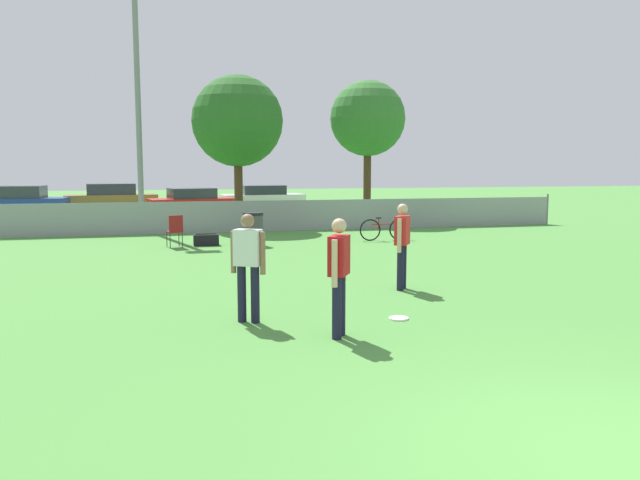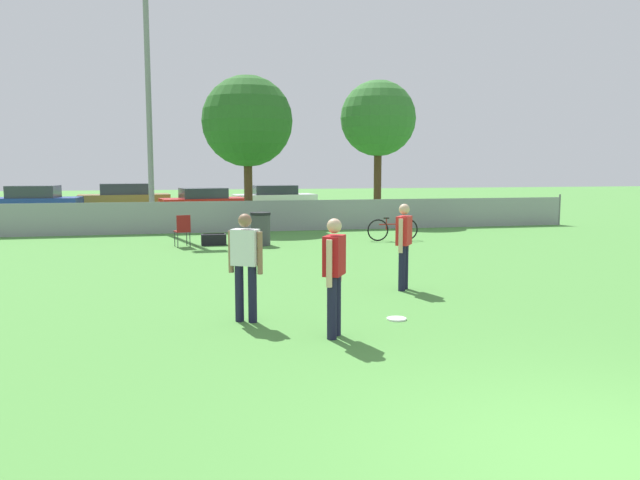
# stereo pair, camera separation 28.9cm
# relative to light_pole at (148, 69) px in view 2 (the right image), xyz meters

# --- Properties ---
(ground_plane) EXTENTS (120.00, 120.00, 0.00)m
(ground_plane) POSITION_rel_light_pole_xyz_m (4.29, -19.78, -5.79)
(ground_plane) COLOR #4C8C3D
(fence_backline) EXTENTS (22.92, 0.07, 1.21)m
(fence_backline) POSITION_rel_light_pole_xyz_m (4.29, -1.78, -5.23)
(fence_backline) COLOR gray
(fence_backline) RESTS_ON ground_plane
(light_pole) EXTENTS (0.90, 0.36, 10.00)m
(light_pole) POSITION_rel_light_pole_xyz_m (0.00, 0.00, 0.00)
(light_pole) COLOR gray
(light_pole) RESTS_ON ground_plane
(tree_near_pole) EXTENTS (3.41, 3.41, 5.71)m
(tree_near_pole) POSITION_rel_light_pole_xyz_m (3.57, 0.00, -1.80)
(tree_near_pole) COLOR #4C331E
(tree_near_pole) RESTS_ON ground_plane
(tree_far_right) EXTENTS (3.13, 3.13, 5.86)m
(tree_far_right) POSITION_rel_light_pole_xyz_m (9.13, 1.29, -1.52)
(tree_far_right) COLOR #4C331E
(tree_far_right) RESTS_ON ground_plane
(player_receiver_white) EXTENTS (0.48, 0.39, 1.62)m
(player_receiver_white) POSITION_rel_light_pole_xyz_m (1.98, -14.72, -4.86)
(player_receiver_white) COLOR #191933
(player_receiver_white) RESTS_ON ground_plane
(player_defender_red) EXTENTS (0.38, 0.49, 1.62)m
(player_defender_red) POSITION_rel_light_pole_xyz_m (3.06, -15.82, -4.86)
(player_defender_red) COLOR #191933
(player_defender_red) RESTS_ON ground_plane
(player_thrower_red) EXTENTS (0.40, 0.47, 1.62)m
(player_thrower_red) POSITION_rel_light_pole_xyz_m (5.10, -12.93, -4.86)
(player_thrower_red) COLOR #191933
(player_thrower_red) RESTS_ON ground_plane
(frisbee_disc) EXTENTS (0.30, 0.30, 0.03)m
(frisbee_disc) POSITION_rel_light_pole_xyz_m (4.21, -15.08, -5.77)
(frisbee_disc) COLOR white
(frisbee_disc) RESTS_ON ground_plane
(folding_chair_sideline) EXTENTS (0.49, 0.49, 0.92)m
(folding_chair_sideline) POSITION_rel_light_pole_xyz_m (1.09, -5.62, -5.26)
(folding_chair_sideline) COLOR #333338
(folding_chair_sideline) RESTS_ON ground_plane
(bicycle_sideline) EXTENTS (1.65, 0.44, 0.73)m
(bicycle_sideline) POSITION_rel_light_pole_xyz_m (7.49, -5.45, -5.43)
(bicycle_sideline) COLOR black
(bicycle_sideline) RESTS_ON ground_plane
(trash_bin) EXTENTS (0.60, 0.60, 0.97)m
(trash_bin) POSITION_rel_light_pole_xyz_m (3.32, -5.68, -5.30)
(trash_bin) COLOR #3F3F44
(trash_bin) RESTS_ON ground_plane
(gear_bag_sideline) EXTENTS (0.72, 0.40, 0.35)m
(gear_bag_sideline) POSITION_rel_light_pole_xyz_m (1.97, -5.35, -5.62)
(gear_bag_sideline) COLOR black
(gear_bag_sideline) RESTS_ON ground_plane
(parked_car_blue) EXTENTS (4.06, 1.99, 1.45)m
(parked_car_blue) POSITION_rel_light_pole_xyz_m (-5.47, 6.61, -5.10)
(parked_car_blue) COLOR black
(parked_car_blue) RESTS_ON ground_plane
(parked_car_tan) EXTENTS (4.56, 2.14, 1.46)m
(parked_car_tan) POSITION_rel_light_pole_xyz_m (-1.74, 8.93, -5.08)
(parked_car_tan) COLOR black
(parked_car_tan) RESTS_ON ground_plane
(parked_car_red) EXTENTS (4.16, 2.45, 1.31)m
(parked_car_red) POSITION_rel_light_pole_xyz_m (2.07, 5.80, -5.14)
(parked_car_red) COLOR black
(parked_car_red) RESTS_ON ground_plane
(parked_car_white) EXTENTS (4.45, 2.17, 1.32)m
(parked_car_white) POSITION_rel_light_pole_xyz_m (5.89, 9.12, -5.13)
(parked_car_white) COLOR black
(parked_car_white) RESTS_ON ground_plane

